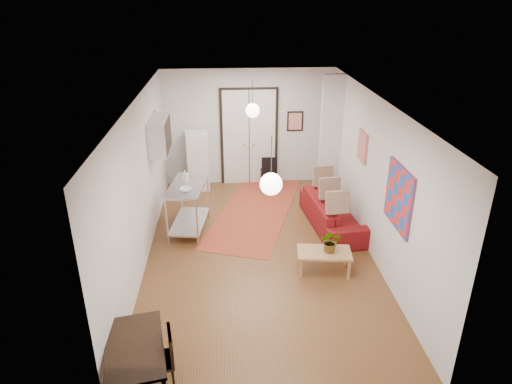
{
  "coord_description": "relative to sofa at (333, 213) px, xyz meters",
  "views": [
    {
      "loc": [
        -0.57,
        -7.5,
        4.59
      ],
      "look_at": [
        -0.06,
        -0.0,
        1.25
      ],
      "focal_mm": 32.0,
      "sensor_mm": 36.0,
      "label": 1
    }
  ],
  "objects": [
    {
      "name": "kilim_rug",
      "position": [
        -1.57,
        0.82,
        -0.31
      ],
      "size": [
        2.56,
        4.14,
        0.01
      ],
      "primitive_type": "cube",
      "rotation": [
        0.0,
        0.0,
        -0.31
      ],
      "color": "#B8442E",
      "rests_on": "floor"
    },
    {
      "name": "pendant_front",
      "position": [
        -1.61,
        -2.92,
        1.93
      ],
      "size": [
        0.3,
        0.3,
        0.8
      ],
      "color": "white",
      "rests_on": "ceiling"
    },
    {
      "name": "pendant_back",
      "position": [
        -1.61,
        1.08,
        1.93
      ],
      "size": [
        0.3,
        0.3,
        0.8
      ],
      "color": "white",
      "rests_on": "ceiling"
    },
    {
      "name": "wall_right",
      "position": [
        0.49,
        -0.92,
        1.13
      ],
      "size": [
        0.02,
        7.0,
        2.9
      ],
      "primitive_type": "cube",
      "color": "silver",
      "rests_on": "floor"
    },
    {
      "name": "potted_plant",
      "position": [
        -0.43,
        -1.68,
        0.3
      ],
      "size": [
        0.4,
        0.35,
        0.4
      ],
      "primitive_type": "imported",
      "rotation": [
        0.0,
        0.0,
        -0.11
      ],
      "color": "#335B29",
      "rests_on": "coffee_table"
    },
    {
      "name": "dining_chair_far",
      "position": [
        -3.11,
        -3.99,
        0.16
      ],
      "size": [
        0.46,
        0.59,
        0.83
      ],
      "rotation": [
        0.0,
        0.0,
        -1.38
      ],
      "color": "#382111",
      "rests_on": "floor"
    },
    {
      "name": "fridge",
      "position": [
        -2.91,
        2.23,
        0.41
      ],
      "size": [
        0.58,
        0.58,
        1.46
      ],
      "primitive_type": "cube",
      "rotation": [
        0.0,
        0.0,
        0.14
      ],
      "color": "white",
      "rests_on": "floor"
    },
    {
      "name": "coffee_table",
      "position": [
        -0.53,
        -1.68,
        0.04
      ],
      "size": [
        0.98,
        0.62,
        0.41
      ],
      "rotation": [
        0.0,
        0.0,
        -0.11
      ],
      "color": "#A87C4F",
      "rests_on": "floor"
    },
    {
      "name": "ceiling",
      "position": [
        -1.61,
        -0.92,
        2.58
      ],
      "size": [
        4.2,
        7.0,
        0.02
      ],
      "primitive_type": "cube",
      "color": "white",
      "rests_on": "wall_back"
    },
    {
      "name": "sofa",
      "position": [
        0.0,
        0.0,
        0.0
      ],
      "size": [
        1.08,
        2.25,
        0.63
      ],
      "primitive_type": "imported",
      "rotation": [
        0.0,
        0.0,
        1.68
      ],
      "color": "maroon",
      "rests_on": "floor"
    },
    {
      "name": "painting_popart",
      "position": [
        0.46,
        -2.17,
        1.33
      ],
      "size": [
        0.05,
        1.0,
        1.0
      ],
      "primitive_type": "cube",
      "color": "red",
      "rests_on": "wall_right"
    },
    {
      "name": "kitchen_counter",
      "position": [
        -2.99,
        0.03,
        0.37
      ],
      "size": [
        0.85,
        1.42,
        1.03
      ],
      "rotation": [
        0.0,
        0.0,
        -0.14
      ],
      "color": "silver",
      "rests_on": "floor"
    },
    {
      "name": "bowl",
      "position": [
        -2.99,
        -0.27,
        0.74
      ],
      "size": [
        0.3,
        0.3,
        0.06
      ],
      "primitive_type": "imported",
      "rotation": [
        0.0,
        0.0,
        -0.32
      ],
      "color": "beige",
      "rests_on": "kitchen_counter"
    },
    {
      "name": "dining_table",
      "position": [
        -3.36,
        -4.07,
        0.27
      ],
      "size": [
        0.9,
        1.31,
        0.67
      ],
      "rotation": [
        0.0,
        0.0,
        0.19
      ],
      "color": "black",
      "rests_on": "floor"
    },
    {
      "name": "soap_bottle",
      "position": [
        -3.04,
        0.28,
        0.81
      ],
      "size": [
        0.12,
        0.12,
        0.21
      ],
      "primitive_type": "imported",
      "rotation": [
        0.0,
        0.0,
        -0.32
      ],
      "color": "teal",
      "rests_on": "kitchen_counter"
    },
    {
      "name": "dining_chair_near",
      "position": [
        -3.11,
        -3.99,
        0.16
      ],
      "size": [
        0.46,
        0.59,
        0.83
      ],
      "rotation": [
        0.0,
        0.0,
        -1.38
      ],
      "color": "#382111",
      "rests_on": "floor"
    },
    {
      "name": "black_side_chair",
      "position": [
        -1.14,
        2.31,
        0.17
      ],
      "size": [
        0.39,
        0.39,
        0.84
      ],
      "rotation": [
        0.0,
        0.0,
        3.17
      ],
      "color": "black",
      "rests_on": "floor"
    },
    {
      "name": "wall_back",
      "position": [
        -1.61,
        2.58,
        1.13
      ],
      "size": [
        4.2,
        0.02,
        2.9
      ],
      "primitive_type": "cube",
      "color": "silver",
      "rests_on": "floor"
    },
    {
      "name": "wall_cabinet",
      "position": [
        -3.53,
        0.58,
        1.58
      ],
      "size": [
        0.35,
        1.0,
        0.7
      ],
      "primitive_type": "cube",
      "color": "silver",
      "rests_on": "wall_left"
    },
    {
      "name": "double_doors",
      "position": [
        -1.61,
        2.54,
        0.88
      ],
      "size": [
        1.44,
        0.06,
        2.5
      ],
      "primitive_type": "cube",
      "color": "white",
      "rests_on": "wall_back"
    },
    {
      "name": "wall_front",
      "position": [
        -1.61,
        -4.42,
        1.13
      ],
      "size": [
        4.2,
        0.02,
        2.9
      ],
      "primitive_type": "cube",
      "color": "silver",
      "rests_on": "floor"
    },
    {
      "name": "wall_left",
      "position": [
        -3.71,
        -0.92,
        1.13
      ],
      "size": [
        0.02,
        7.0,
        2.9
      ],
      "primitive_type": "cube",
      "color": "silver",
      "rests_on": "floor"
    },
    {
      "name": "poster_back",
      "position": [
        -0.46,
        2.55,
        1.28
      ],
      "size": [
        0.4,
        0.03,
        0.5
      ],
      "primitive_type": "cube",
      "color": "red",
      "rests_on": "wall_back"
    },
    {
      "name": "stub_partition",
      "position": [
        0.24,
        1.63,
        1.13
      ],
      "size": [
        0.5,
        0.1,
        2.9
      ],
      "primitive_type": "cube",
      "color": "silver",
      "rests_on": "floor"
    },
    {
      "name": "painting_abstract",
      "position": [
        0.46,
        -0.12,
        1.48
      ],
      "size": [
        0.05,
        0.5,
        0.6
      ],
      "primitive_type": "cube",
      "color": "beige",
      "rests_on": "wall_right"
    },
    {
      "name": "floor",
      "position": [
        -1.61,
        -0.92,
        -0.32
      ],
      "size": [
        7.0,
        7.0,
        0.0
      ],
      "primitive_type": "plane",
      "color": "brown",
      "rests_on": "ground"
    },
    {
      "name": "print_left",
      "position": [
        -3.68,
        1.08,
        1.63
      ],
      "size": [
        0.03,
        0.44,
        0.54
      ],
      "primitive_type": "cube",
      "color": "olive",
      "rests_on": "wall_left"
    }
  ]
}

